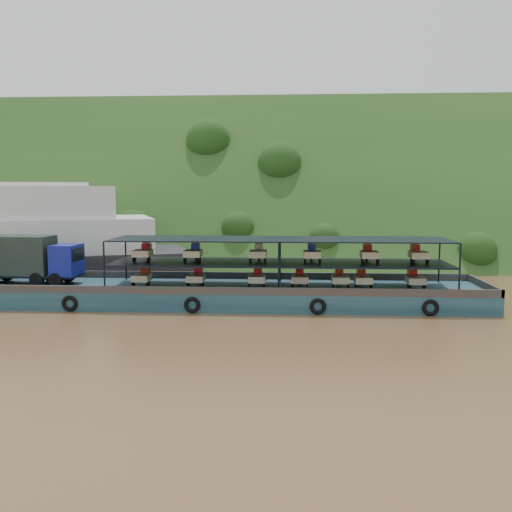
{
  "coord_description": "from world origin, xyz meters",
  "views": [
    {
      "loc": [
        0.36,
        -37.09,
        7.79
      ],
      "look_at": [
        -2.0,
        3.0,
        3.2
      ],
      "focal_mm": 40.0,
      "sensor_mm": 36.0,
      "label": 1
    }
  ],
  "objects": [
    {
      "name": "ground",
      "position": [
        0.0,
        0.0,
        0.0
      ],
      "size": [
        160.0,
        160.0,
        0.0
      ],
      "primitive_type": "plane",
      "color": "brown",
      "rests_on": "ground"
    },
    {
      "name": "hillside",
      "position": [
        0.0,
        36.0,
        0.0
      ],
      "size": [
        140.0,
        39.6,
        39.6
      ],
      "primitive_type": "cube",
      "rotation": [
        0.79,
        0.0,
        0.0
      ],
      "color": "#173613",
      "rests_on": "ground"
    },
    {
      "name": "cargo_barge",
      "position": [
        -5.05,
        1.95,
        1.15
      ],
      "size": [
        35.0,
        7.18,
        4.63
      ],
      "color": "#122F41",
      "rests_on": "ground"
    }
  ]
}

